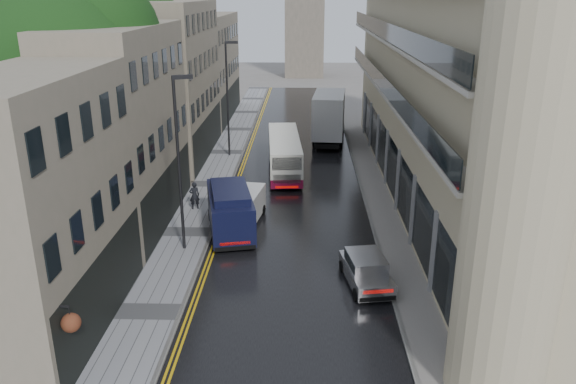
# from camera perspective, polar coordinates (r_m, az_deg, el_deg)

# --- Properties ---
(road) EXTENTS (9.00, 85.00, 0.02)m
(road) POSITION_cam_1_polar(r_m,az_deg,el_deg) (39.02, 0.76, 0.61)
(road) COLOR black
(road) RESTS_ON ground
(left_sidewalk) EXTENTS (2.70, 85.00, 0.12)m
(left_sidewalk) POSITION_cam_1_polar(r_m,az_deg,el_deg) (39.52, -7.75, 0.75)
(left_sidewalk) COLOR gray
(left_sidewalk) RESTS_ON ground
(right_sidewalk) EXTENTS (1.80, 85.00, 0.12)m
(right_sidewalk) POSITION_cam_1_polar(r_m,az_deg,el_deg) (39.30, 8.66, 0.60)
(right_sidewalk) COLOR slate
(right_sidewalk) RESTS_ON ground
(old_shop_row) EXTENTS (4.50, 56.00, 12.00)m
(old_shop_row) POSITION_cam_1_polar(r_m,az_deg,el_deg) (41.18, -12.60, 9.77)
(old_shop_row) COLOR gray
(old_shop_row) RESTS_ON ground
(modern_block) EXTENTS (8.00, 40.00, 14.00)m
(modern_block) POSITION_cam_1_polar(r_m,az_deg,el_deg) (37.15, 17.12, 9.91)
(modern_block) COLOR tan
(modern_block) RESTS_ON ground
(tree_near) EXTENTS (10.56, 10.56, 13.89)m
(tree_near) POSITION_cam_1_polar(r_m,az_deg,el_deg) (32.66, -22.14, 8.00)
(tree_near) COLOR black
(tree_near) RESTS_ON ground
(tree_far) EXTENTS (9.24, 9.24, 12.46)m
(tree_far) POSITION_cam_1_polar(r_m,az_deg,el_deg) (44.73, -15.19, 10.62)
(tree_far) COLOR black
(tree_far) RESTS_ON ground
(cream_bus) EXTENTS (2.88, 9.80, 2.64)m
(cream_bus) POSITION_cam_1_polar(r_m,az_deg,el_deg) (39.33, -1.71, 2.79)
(cream_bus) COLOR white
(cream_bus) RESTS_ON road
(white_lorry) EXTENTS (3.34, 8.77, 4.50)m
(white_lorry) POSITION_cam_1_polar(r_m,az_deg,el_deg) (48.44, 2.68, 7.15)
(white_lorry) COLOR beige
(white_lorry) RESTS_ON road
(silver_hatchback) EXTENTS (2.30, 4.10, 1.45)m
(silver_hatchback) POSITION_cam_1_polar(r_m,az_deg,el_deg) (24.85, 7.03, -9.38)
(silver_hatchback) COLOR #9A999E
(silver_hatchback) RESTS_ON road
(white_van) EXTENTS (2.41, 4.39, 1.88)m
(white_van) POSITION_cam_1_polar(r_m,az_deg,el_deg) (31.50, -6.73, -2.45)
(white_van) COLOR silver
(white_van) RESTS_ON road
(navy_van) EXTENTS (3.34, 5.92, 2.84)m
(navy_van) POSITION_cam_1_polar(r_m,az_deg,el_deg) (29.30, -7.59, -3.21)
(navy_van) COLOR black
(navy_van) RESTS_ON road
(pedestrian) EXTENTS (0.73, 0.61, 1.73)m
(pedestrian) POSITION_cam_1_polar(r_m,az_deg,el_deg) (34.83, -9.48, -0.36)
(pedestrian) COLOR black
(pedestrian) RESTS_ON left_sidewalk
(lamp_post_near) EXTENTS (1.00, 0.62, 8.89)m
(lamp_post_near) POSITION_cam_1_polar(r_m,az_deg,el_deg) (28.39, -11.02, 2.54)
(lamp_post_near) COLOR black
(lamp_post_near) RESTS_ON left_sidewalk
(lamp_post_far) EXTENTS (1.03, 0.30, 9.03)m
(lamp_post_far) POSITION_cam_1_polar(r_m,az_deg,el_deg) (45.35, -6.16, 9.25)
(lamp_post_far) COLOR black
(lamp_post_far) RESTS_ON left_sidewalk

